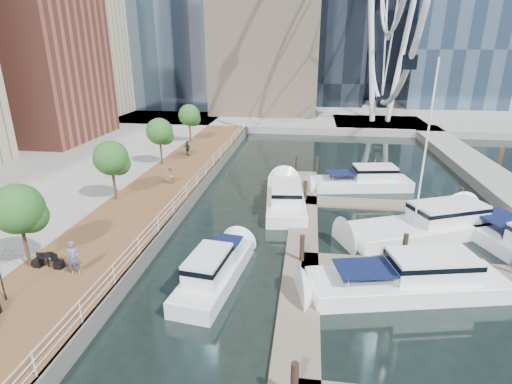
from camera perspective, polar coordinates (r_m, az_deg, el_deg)
The scene contains 13 objects.
ground at distance 17.94m, azimuth -4.68°, elevation -22.19°, with size 520.00×520.00×0.00m, color black.
boardwalk at distance 32.57m, azimuth -14.70°, elevation -1.43°, with size 6.00×60.00×1.00m, color brown.
seawall at distance 31.57m, azimuth -9.65°, elevation -1.72°, with size 0.25×60.00×1.00m, color #595954.
land_far at distance 115.56m, azimuth 6.32°, elevation 14.16°, with size 200.00×114.00×1.00m, color gray.
pier at distance 66.85m, azimuth 17.19°, elevation 9.19°, with size 14.00×12.00×1.00m, color gray.
railing at distance 31.24m, azimuth -9.93°, elevation 0.04°, with size 0.10×60.00×1.05m, color white, non-canonical shape.
floating_docks at distance 26.11m, azimuth 17.70°, elevation -7.26°, with size 16.00×34.00×2.60m.
street_trees at distance 31.57m, azimuth -20.02°, elevation 4.58°, with size 2.60×42.60×4.60m.
yacht_foreground at distance 22.82m, azimuth 20.55°, elevation -13.26°, with size 2.97×11.10×2.15m, color white, non-canonical shape.
pedestrian_near at distance 22.60m, azimuth -24.60°, elevation -8.56°, with size 0.67×0.44×1.84m, color #52566E.
pedestrian_mid at distance 34.77m, azimuth -12.20°, elevation 2.36°, with size 0.74×0.58×1.52m, color gray.
pedestrian_far at distance 43.76m, azimuth -9.74°, elevation 6.20°, with size 0.95×0.39×1.62m, color #373B44.
moored_yachts at distance 28.28m, azimuth 21.25°, elevation -6.65°, with size 23.80×33.14×11.50m.
Camera 1 is at (3.12, -12.94, 12.03)m, focal length 28.00 mm.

